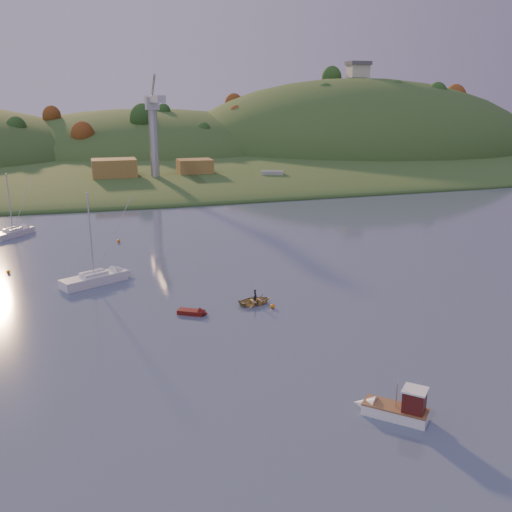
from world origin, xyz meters
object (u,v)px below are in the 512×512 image
object	(u,v)px
sailboat_far	(94,278)
red_tender	(197,313)
fishing_boat	(391,407)
sailboat_near	(13,232)
canoe	(255,301)

from	to	relation	value
sailboat_far	red_tender	size ratio (longest dim) A/B	3.32
fishing_boat	sailboat_near	size ratio (longest dim) A/B	0.48
fishing_boat	canoe	distance (m)	25.22
sailboat_near	red_tender	distance (m)	49.16
fishing_boat	sailboat_far	xyz separation A→B (m)	(-19.71, 37.62, -0.02)
sailboat_near	sailboat_far	world-z (taller)	sailboat_far
red_tender	sailboat_far	bearing A→B (deg)	156.88
sailboat_near	red_tender	world-z (taller)	sailboat_near
fishing_boat	sailboat_far	distance (m)	42.48
sailboat_near	canoe	xyz separation A→B (m)	(29.28, -42.41, -0.30)
fishing_boat	red_tender	world-z (taller)	fishing_boat
sailboat_near	canoe	size ratio (longest dim) A/B	2.76
sailboat_near	sailboat_far	xyz separation A→B (m)	(12.26, -29.86, 0.05)
canoe	red_tender	distance (m)	7.00
sailboat_far	red_tender	distance (m)	17.21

